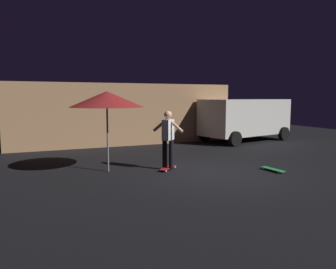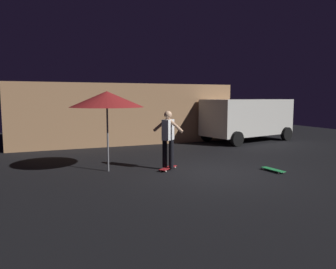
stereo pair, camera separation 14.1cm
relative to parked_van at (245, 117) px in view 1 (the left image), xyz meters
The scene contains 7 objects.
ground_plane 7.33m from the parked_van, 133.03° to the right, with size 28.00×28.00×0.00m, color black.
low_building 6.32m from the parked_van, 154.52° to the left, with size 10.12×4.28×2.74m.
parked_van is the anchor object (origin of this frame).
patio_umbrella 8.72m from the parked_van, 152.52° to the right, with size 2.10×2.10×2.30m.
skateboard_ridden 7.59m from the parked_van, 143.36° to the right, with size 0.73×0.65×0.07m.
skateboard_spare 6.80m from the parked_van, 119.53° to the right, with size 0.27×0.79×0.07m.
skater 7.51m from the parked_van, 143.36° to the right, with size 0.70×0.81×1.67m.
Camera 1 is at (-4.79, -7.86, 2.13)m, focal length 34.85 mm.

